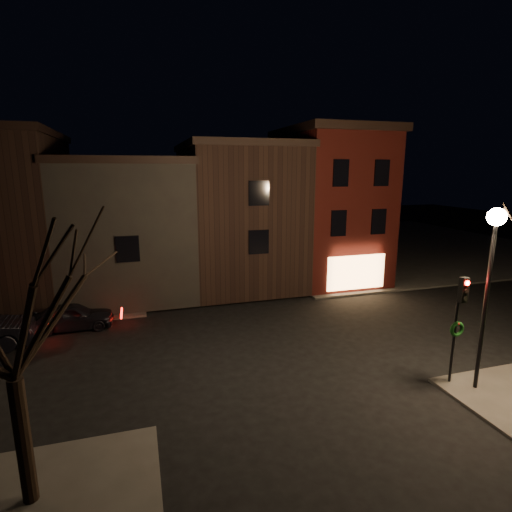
{
  "coord_description": "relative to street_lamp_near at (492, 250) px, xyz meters",
  "views": [
    {
      "loc": [
        -5.17,
        -16.29,
        7.83
      ],
      "look_at": [
        0.94,
        4.12,
        3.2
      ],
      "focal_mm": 28.0,
      "sensor_mm": 36.0,
      "label": 1
    }
  ],
  "objects": [
    {
      "name": "ground",
      "position": [
        -6.2,
        6.0,
        -5.18
      ],
      "size": [
        120.0,
        120.0,
        0.0
      ],
      "primitive_type": "plane",
      "color": "black",
      "rests_on": "ground"
    },
    {
      "name": "sidewalk_far_right",
      "position": [
        13.8,
        26.0,
        -5.12
      ],
      "size": [
        30.0,
        30.0,
        0.12
      ],
      "primitive_type": "cube",
      "color": "#2D2B28",
      "rests_on": "ground"
    },
    {
      "name": "corner_building",
      "position": [
        1.8,
        15.47,
        0.22
      ],
      "size": [
        6.5,
        8.5,
        10.5
      ],
      "color": "#49100D",
      "rests_on": "ground"
    },
    {
      "name": "row_building_a",
      "position": [
        -4.7,
        16.5,
        -0.34
      ],
      "size": [
        7.3,
        10.3,
        9.4
      ],
      "color": "black",
      "rests_on": "ground"
    },
    {
      "name": "row_building_b",
      "position": [
        -11.95,
        16.5,
        -0.85
      ],
      "size": [
        7.8,
        10.3,
        8.4
      ],
      "color": "black",
      "rests_on": "ground"
    },
    {
      "name": "street_lamp_near",
      "position": [
        0.0,
        0.0,
        0.0
      ],
      "size": [
        0.6,
        0.6,
        6.48
      ],
      "color": "black",
      "rests_on": "sidewalk_near_right"
    },
    {
      "name": "traffic_signal",
      "position": [
        -0.6,
        0.49,
        -2.37
      ],
      "size": [
        0.58,
        0.38,
        4.05
      ],
      "color": "black",
      "rests_on": "sidewalk_near_right"
    },
    {
      "name": "bare_tree_left",
      "position": [
        -14.2,
        -1.0,
        0.25
      ],
      "size": [
        5.6,
        5.6,
        7.5
      ],
      "color": "black",
      "rests_on": "sidewalk_near_left"
    },
    {
      "name": "parked_car_a",
      "position": [
        -14.79,
        10.31,
        -4.51
      ],
      "size": [
        3.97,
        1.65,
        1.34
      ],
      "primitive_type": "imported",
      "rotation": [
        0.0,
        0.0,
        1.59
      ],
      "color": "black",
      "rests_on": "ground"
    }
  ]
}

